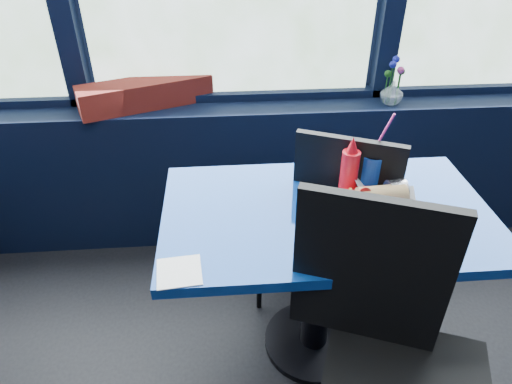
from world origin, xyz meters
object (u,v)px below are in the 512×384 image
object	(u,v)px
chair_near_front	(390,348)
food_basket	(370,205)
planter_box	(146,93)
ketchup_bottle	(349,171)
soda_cup	(371,171)
chair_near_back	(323,211)
flower_vase	(392,90)
near_table	(323,248)

from	to	relation	value
chair_near_front	food_basket	distance (m)	0.50
planter_box	ketchup_bottle	size ratio (longest dim) A/B	2.64
food_basket	soda_cup	distance (m)	0.17
chair_near_front	ketchup_bottle	distance (m)	0.64
food_basket	soda_cup	xyz separation A→B (m)	(0.05, 0.15, 0.04)
chair_near_back	ketchup_bottle	world-z (taller)	ketchup_bottle
food_basket	soda_cup	world-z (taller)	soda_cup
flower_vase	chair_near_back	bearing A→B (deg)	-127.94
flower_vase	soda_cup	distance (m)	0.77
planter_box	food_basket	bearing A→B (deg)	-67.63
chair_near_front	soda_cup	size ratio (longest dim) A/B	3.20
near_table	soda_cup	size ratio (longest dim) A/B	3.63
ketchup_bottle	chair_near_back	bearing A→B (deg)	103.26
flower_vase	food_basket	bearing A→B (deg)	-112.49
near_table	chair_near_front	size ratio (longest dim) A/B	1.14
chair_near_back	planter_box	world-z (taller)	chair_near_back
chair_near_front	soda_cup	world-z (taller)	soda_cup
chair_near_back	flower_vase	world-z (taller)	flower_vase
flower_vase	ketchup_bottle	bearing A→B (deg)	-118.94
ketchup_bottle	food_basket	bearing A→B (deg)	-65.89
planter_box	ketchup_bottle	distance (m)	1.17
chair_near_back	food_basket	xyz separation A→B (m)	(0.09, -0.28, 0.23)
planter_box	ketchup_bottle	world-z (taller)	ketchup_bottle
near_table	chair_near_back	xyz separation A→B (m)	(0.05, 0.25, -0.01)
near_table	flower_vase	distance (m)	1.01
chair_near_front	ketchup_bottle	size ratio (longest dim) A/B	4.22
chair_near_back	ketchup_bottle	bearing A→B (deg)	126.89
planter_box	food_basket	xyz separation A→B (m)	(0.89, -0.93, -0.08)
near_table	food_basket	xyz separation A→B (m)	(0.15, -0.03, 0.22)
planter_box	soda_cup	distance (m)	1.22
flower_vase	near_table	bearing A→B (deg)	-121.13
near_table	chair_near_front	world-z (taller)	chair_near_front
chair_near_front	planter_box	xyz separation A→B (m)	(-0.84, 1.40, 0.26)
flower_vase	food_basket	xyz separation A→B (m)	(-0.35, -0.86, -0.09)
food_basket	soda_cup	size ratio (longest dim) A/B	1.07
chair_near_back	flower_vase	distance (m)	0.79
near_table	planter_box	bearing A→B (deg)	129.56
chair_near_back	ketchup_bottle	distance (m)	0.35
chair_near_front	chair_near_back	bearing A→B (deg)	114.24
chair_near_front	soda_cup	xyz separation A→B (m)	(0.10, 0.62, 0.22)
near_table	food_basket	size ratio (longest dim) A/B	3.40
near_table	planter_box	world-z (taller)	planter_box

